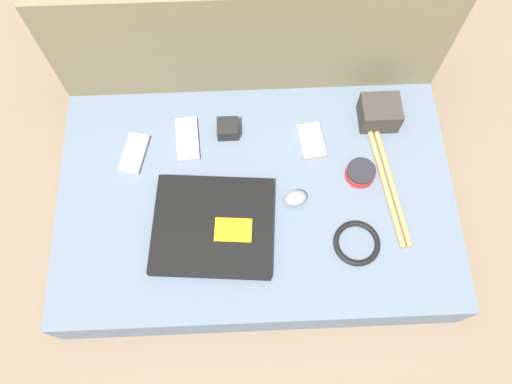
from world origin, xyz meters
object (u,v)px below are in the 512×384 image
Objects in this scene: camera_pouch at (379,113)px; charger_brick at (228,129)px; phone_silver at (134,153)px; laptop at (213,226)px; phone_black at (187,139)px; computer_mouse at (295,198)px; phone_small at (311,141)px; speaker_puck at (361,173)px.

camera_pouch is 0.41m from charger_brick.
phone_silver is at bearing -167.17° from charger_brick.
laptop is 3.05× the size of camera_pouch.
laptop reaches higher than phone_black.
computer_mouse is 0.65× the size of camera_pouch.
phone_silver is at bearing 174.96° from phone_small.
phone_silver reaches higher than phone_black.
camera_pouch is (0.07, 0.16, 0.02)m from speaker_puck.
laptop is 0.40m from speaker_puck.
phone_small is 1.98× the size of charger_brick.
laptop is at bearing -176.28° from computer_mouse.
phone_silver is at bearing 138.74° from laptop.
speaker_puck is (0.38, 0.13, 0.00)m from laptop.
phone_small is (0.47, 0.02, -0.00)m from phone_silver.
speaker_puck is (0.17, 0.06, -0.00)m from computer_mouse.
computer_mouse reaches higher than phone_silver.
phone_silver is at bearing -169.01° from phone_black.
camera_pouch is at bearing 37.85° from laptop.
speaker_puck is 0.59m from phone_silver.
speaker_puck is at bearing -22.66° from charger_brick.
charger_brick is at bearing 115.48° from computer_mouse.
laptop is 5.60× the size of charger_brick.
computer_mouse is 0.60× the size of phone_small.
camera_pouch is at bearing 30.10° from computer_mouse.
phone_silver is (-0.58, 0.08, -0.01)m from speaker_puck.
phone_small is (0.33, -0.02, 0.00)m from phone_black.
speaker_puck is at bearing 4.78° from phone_silver.
speaker_puck is 0.18m from camera_pouch.
phone_silver is 1.10× the size of phone_small.
computer_mouse is 0.26m from charger_brick.
speaker_puck is 0.63× the size of phone_silver.
laptop is 2.82× the size of phone_small.
laptop is 0.30m from phone_silver.
phone_small is at bearing 138.58° from speaker_puck.
charger_brick is (-0.17, 0.20, 0.00)m from computer_mouse.
phone_black and phone_small have the same top height.
charger_brick reaches higher than phone_black.
computer_mouse reaches higher than speaker_puck.
charger_brick reaches higher than laptop.
phone_small is at bearing 58.15° from computer_mouse.
phone_silver is at bearing 146.72° from computer_mouse.
laptop is 0.27m from charger_brick.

